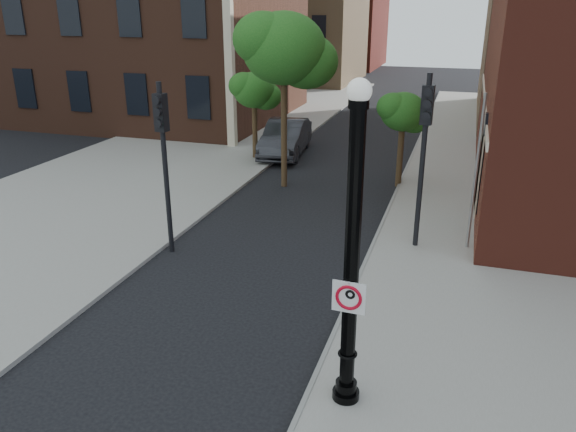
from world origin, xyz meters
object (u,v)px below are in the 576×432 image
(parked_car, at_px, (286,138))
(traffic_signal_right, at_px, (425,135))
(traffic_signal_left, at_px, (163,141))
(no_parking_sign, at_px, (349,297))
(lamppost, at_px, (351,270))

(parked_car, xyz_separation_m, traffic_signal_right, (7.27, -9.63, 2.69))
(parked_car, xyz_separation_m, traffic_signal_left, (0.27, -12.07, 2.55))
(traffic_signal_left, height_order, traffic_signal_right, traffic_signal_right)
(no_parking_sign, xyz_separation_m, traffic_signal_right, (0.51, 7.74, 1.21))
(lamppost, xyz_separation_m, traffic_signal_left, (-6.47, 5.16, 0.63))
(parked_car, bearing_deg, no_parking_sign, -75.09)
(parked_car, height_order, traffic_signal_right, traffic_signal_right)
(lamppost, distance_m, parked_car, 18.59)
(lamppost, distance_m, no_parking_sign, 0.46)
(parked_car, relative_size, traffic_signal_left, 1.02)
(no_parking_sign, distance_m, traffic_signal_right, 7.85)
(no_parking_sign, relative_size, parked_car, 0.11)
(no_parking_sign, distance_m, parked_car, 18.70)
(traffic_signal_left, bearing_deg, no_parking_sign, -34.64)
(lamppost, height_order, no_parking_sign, lamppost)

